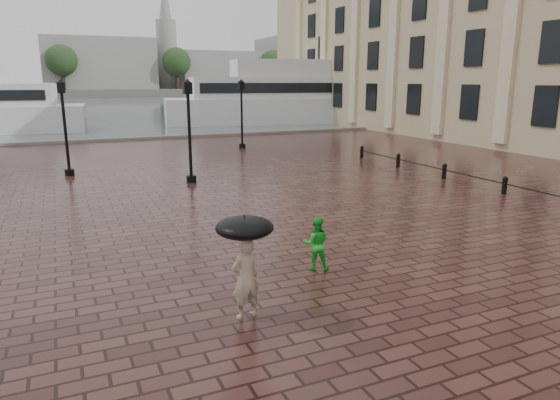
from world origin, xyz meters
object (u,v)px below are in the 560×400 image
(street_lamps, at_px, (74,127))
(ferry_far, at_px, (294,97))
(child_pedestrian, at_px, (316,244))
(adult_pedestrian, at_px, (245,278))

(street_lamps, xyz_separation_m, ferry_far, (22.91, 24.07, 0.37))
(street_lamps, bearing_deg, ferry_far, 46.42)
(child_pedestrian, height_order, ferry_far, ferry_far)
(child_pedestrian, distance_m, ferry_far, 43.45)
(ferry_far, bearing_deg, street_lamps, -124.45)
(adult_pedestrian, distance_m, child_pedestrian, 2.96)
(street_lamps, relative_size, ferry_far, 0.76)
(child_pedestrian, bearing_deg, adult_pedestrian, 58.25)
(street_lamps, relative_size, child_pedestrian, 16.34)
(adult_pedestrian, relative_size, ferry_far, 0.06)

